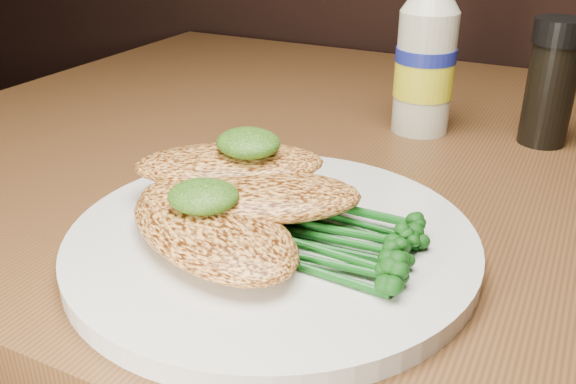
% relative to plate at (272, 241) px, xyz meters
% --- Properties ---
extents(plate, '(0.30, 0.30, 0.02)m').
position_rel_plate_xyz_m(plate, '(0.00, 0.00, 0.00)').
color(plate, silver).
rests_on(plate, dining_table).
extents(chicken_front, '(0.19, 0.15, 0.03)m').
position_rel_plate_xyz_m(chicken_front, '(-0.03, -0.03, 0.02)').
color(chicken_front, '#FAA84F').
rests_on(chicken_front, plate).
extents(chicken_mid, '(0.18, 0.14, 0.02)m').
position_rel_plate_xyz_m(chicken_mid, '(-0.02, 0.01, 0.03)').
color(chicken_mid, '#FAA84F').
rests_on(chicken_mid, plate).
extents(chicken_back, '(0.17, 0.14, 0.02)m').
position_rel_plate_xyz_m(chicken_back, '(-0.06, 0.04, 0.04)').
color(chicken_back, '#FAA84F').
rests_on(chicken_back, plate).
extents(pesto_front, '(0.06, 0.05, 0.02)m').
position_rel_plate_xyz_m(pesto_front, '(-0.04, -0.03, 0.04)').
color(pesto_front, '#073209').
rests_on(pesto_front, chicken_front).
extents(pesto_back, '(0.07, 0.06, 0.02)m').
position_rel_plate_xyz_m(pesto_back, '(-0.04, 0.04, 0.05)').
color(pesto_back, '#073209').
rests_on(pesto_back, chicken_back).
extents(broccolini_bundle, '(0.16, 0.14, 0.02)m').
position_rel_plate_xyz_m(broccolini_bundle, '(0.05, 0.00, 0.02)').
color(broccolini_bundle, '#114F15').
rests_on(broccolini_bundle, plate).
extents(mayo_bottle, '(0.08, 0.08, 0.18)m').
position_rel_plate_xyz_m(mayo_bottle, '(0.02, 0.30, 0.08)').
color(mayo_bottle, beige).
rests_on(mayo_bottle, dining_table).
extents(pepper_grinder, '(0.06, 0.06, 0.13)m').
position_rel_plate_xyz_m(pepper_grinder, '(0.15, 0.32, 0.06)').
color(pepper_grinder, black).
rests_on(pepper_grinder, dining_table).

